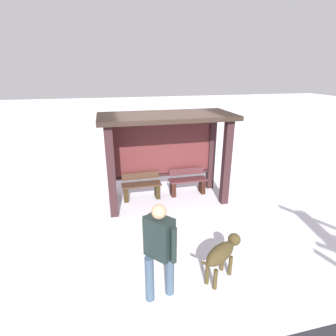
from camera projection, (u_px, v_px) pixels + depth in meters
The scene contains 6 objects.
ground_plane at pixel (167, 200), 7.46m from camera, with size 60.00×60.00×0.00m, color white.
bus_shelter at pixel (163, 139), 6.97m from camera, with size 3.44×1.53×2.41m.
bench_left_inside at pixel (141, 187), 7.42m from camera, with size 1.09×0.37×0.74m.
bench_center_inside at pixel (187, 183), 7.71m from camera, with size 1.09×0.35×0.75m.
person_walking at pixel (159, 246), 3.95m from camera, with size 0.53×0.52×1.67m.
dog at pixel (222, 253), 4.51m from camera, with size 0.93×0.65×0.71m.
Camera 1 is at (-1.51, -6.50, 3.46)m, focal length 28.18 mm.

